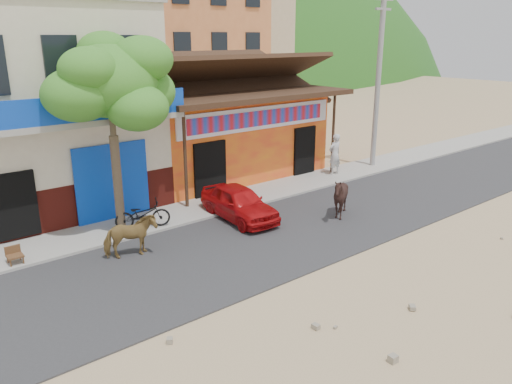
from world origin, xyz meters
TOP-DOWN VIEW (x-y plane):
  - ground at (0.00, 0.00)m, footprint 120.00×120.00m
  - road at (0.00, 2.50)m, footprint 60.00×5.00m
  - sidewalk at (0.00, 6.00)m, footprint 60.00×2.00m
  - dance_club at (2.00, 10.00)m, footprint 8.00×6.00m
  - cafe_building at (-5.50, 10.00)m, footprint 7.00×6.00m
  - apartment_front at (9.00, 24.00)m, footprint 9.00×9.00m
  - apartment_rear at (18.00, 30.00)m, footprint 8.00×8.00m
  - tree at (-4.60, 5.80)m, footprint 3.00×3.00m
  - utility_pole at (8.20, 6.00)m, footprint 0.24×0.24m
  - cow_tan at (-5.19, 3.87)m, footprint 1.55×0.96m
  - cow_dark at (1.73, 2.31)m, footprint 1.49×1.37m
  - red_car at (-1.00, 4.38)m, footprint 1.58×3.45m
  - scooter at (-4.00, 5.48)m, footprint 1.83×1.19m
  - pedestrian at (5.58, 6.05)m, footprint 0.66×0.43m
  - cafe_chair_left at (-7.88, 5.30)m, footprint 0.40×0.40m

SIDE VIEW (x-z plane):
  - ground at x=0.00m, z-range 0.00..0.00m
  - road at x=0.00m, z-range 0.00..0.04m
  - sidewalk at x=0.00m, z-range 0.00..0.12m
  - cafe_chair_left at x=-7.88m, z-range 0.12..0.97m
  - scooter at x=-4.00m, z-range 0.12..1.03m
  - red_car at x=-1.00m, z-range 0.04..1.19m
  - cow_tan at x=-5.19m, z-range 0.04..1.25m
  - cow_dark at x=1.73m, z-range 0.04..1.50m
  - pedestrian at x=5.58m, z-range 0.12..1.92m
  - dance_club at x=2.00m, z-range 0.00..3.60m
  - tree at x=-4.60m, z-range 0.12..6.12m
  - cafe_building at x=-5.50m, z-range 0.00..7.00m
  - utility_pole at x=8.20m, z-range 0.12..8.12m
  - apartment_rear at x=18.00m, z-range 0.00..10.00m
  - apartment_front at x=9.00m, z-range 0.00..12.00m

